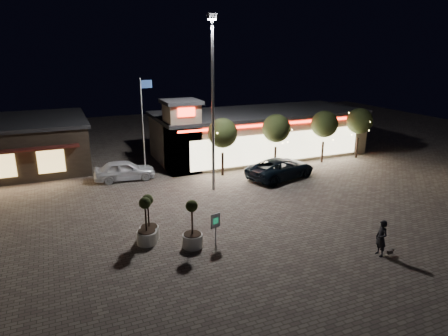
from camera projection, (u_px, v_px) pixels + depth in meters
name	position (u px, v px, depth m)	size (l,w,h in m)	color
ground	(233.00, 240.00, 22.10)	(90.00, 90.00, 0.00)	#73685D
retail_building	(255.00, 133.00, 38.95)	(20.40, 8.40, 6.10)	tan
floodlight_pole	(213.00, 95.00, 27.85)	(0.60, 0.40, 12.38)	gray
flagpole	(144.00, 120.00, 31.45)	(0.95, 0.10, 8.00)	white
string_tree_a	(223.00, 133.00, 32.25)	(2.42, 2.42, 4.79)	#332319
string_tree_b	(276.00, 128.00, 34.13)	(2.42, 2.42, 4.79)	#332319
string_tree_c	(324.00, 124.00, 36.00)	(2.42, 2.42, 4.79)	#332319
string_tree_d	(359.00, 121.00, 37.51)	(2.42, 2.42, 4.79)	#332319
pickup_truck	(281.00, 168.00, 32.32)	(2.78, 6.03, 1.68)	black
white_sedan	(125.00, 170.00, 31.88)	(1.92, 4.78, 1.63)	white
pedestrian	(381.00, 238.00, 20.22)	(0.70, 0.46, 1.92)	black
dog	(391.00, 251.00, 20.40)	(0.46, 0.19, 0.24)	#59514C
planter_left	(149.00, 225.00, 22.03)	(1.07, 1.07, 2.63)	silver
planter_mid	(147.00, 230.00, 21.47)	(1.09, 1.09, 2.69)	silver
planter_right	(192.00, 233.00, 21.12)	(1.09, 1.09, 2.67)	silver
valet_sign	(216.00, 223.00, 21.14)	(0.60, 0.21, 1.84)	gray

